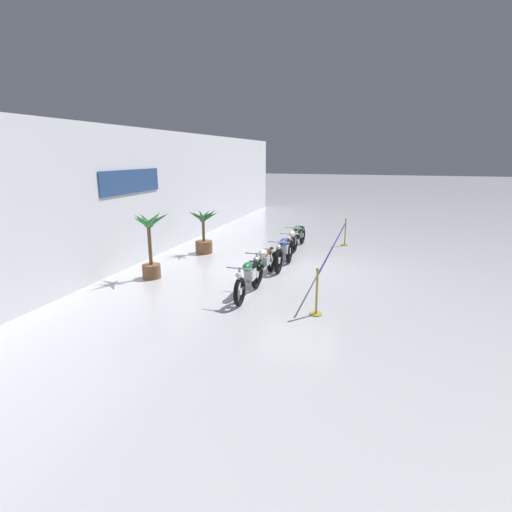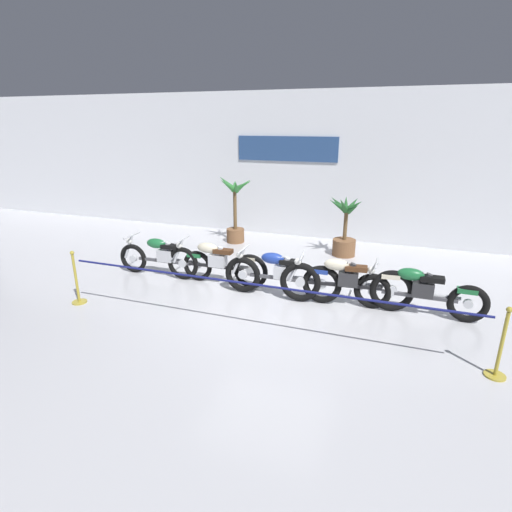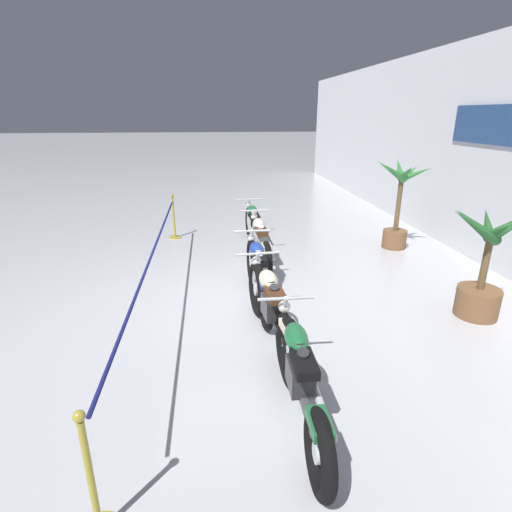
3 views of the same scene
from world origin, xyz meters
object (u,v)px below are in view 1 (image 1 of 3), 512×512
at_px(motorcycle_cream_3, 292,243).
at_px(motorcycle_green_0, 249,277).
at_px(potted_palm_left_of_row, 204,234).
at_px(potted_palm_right_of_row, 151,247).
at_px(stanchion_far_left, 330,258).
at_px(motorcycle_blue_2, 284,251).
at_px(motorcycle_cream_1, 264,263).
at_px(motorcycle_green_4, 298,236).
at_px(stanchion_mid_left, 345,236).

bearing_deg(motorcycle_cream_3, motorcycle_green_0, 176.89).
height_order(potted_palm_left_of_row, potted_palm_right_of_row, potted_palm_right_of_row).
relative_size(motorcycle_green_0, stanchion_far_left, 0.33).
distance_m(potted_palm_left_of_row, potted_palm_right_of_row, 3.14).
bearing_deg(stanchion_far_left, motorcycle_blue_2, 50.16).
distance_m(motorcycle_blue_2, potted_palm_right_of_row, 4.03).
height_order(motorcycle_cream_1, potted_palm_left_of_row, potted_palm_left_of_row).
bearing_deg(motorcycle_green_0, motorcycle_cream_3, -3.11).
bearing_deg(motorcycle_green_0, potted_palm_left_of_row, 38.27).
distance_m(motorcycle_cream_1, motorcycle_blue_2, 1.53).
height_order(motorcycle_cream_1, potted_palm_right_of_row, potted_palm_right_of_row).
height_order(motorcycle_green_4, potted_palm_left_of_row, potted_palm_left_of_row).
bearing_deg(potted_palm_left_of_row, motorcycle_green_0, -141.73).
bearing_deg(motorcycle_blue_2, motorcycle_green_4, 1.75).
xyz_separation_m(motorcycle_cream_3, potted_palm_right_of_row, (-3.55, 3.27, 0.41)).
bearing_deg(potted_palm_right_of_row, potted_palm_left_of_row, -3.55).
relative_size(potted_palm_right_of_row, stanchion_mid_left, 1.85).
height_order(motorcycle_cream_3, potted_palm_left_of_row, potted_palm_left_of_row).
distance_m(motorcycle_cream_3, potted_palm_right_of_row, 4.84).
bearing_deg(motorcycle_cream_3, motorcycle_green_4, 2.86).
bearing_deg(potted_palm_right_of_row, stanchion_mid_left, -39.70).
height_order(motorcycle_cream_1, motorcycle_blue_2, motorcycle_blue_2).
xyz_separation_m(motorcycle_green_0, motorcycle_cream_3, (4.04, -0.22, 0.03)).
relative_size(motorcycle_cream_1, motorcycle_green_4, 1.02).
relative_size(motorcycle_green_0, motorcycle_blue_2, 0.98).
bearing_deg(motorcycle_cream_1, motorcycle_blue_2, -8.18).
distance_m(motorcycle_cream_1, motorcycle_cream_3, 2.77).
distance_m(motorcycle_cream_3, potted_palm_left_of_row, 3.11).
bearing_deg(potted_palm_right_of_row, motorcycle_cream_1, -75.63).
relative_size(motorcycle_cream_3, potted_palm_right_of_row, 1.28).
bearing_deg(motorcycle_cream_3, stanchion_far_left, -148.29).
distance_m(motorcycle_cream_3, stanchion_far_left, 3.00).
distance_m(potted_palm_left_of_row, stanchion_mid_left, 5.38).
bearing_deg(stanchion_far_left, potted_palm_right_of_row, 101.71).
relative_size(motorcycle_cream_1, motorcycle_blue_2, 0.98).
bearing_deg(motorcycle_cream_3, stanchion_mid_left, -34.52).
bearing_deg(stanchion_mid_left, motorcycle_green_4, 120.97).
xyz_separation_m(potted_palm_right_of_row, stanchion_far_left, (1.00, -4.84, -0.20)).
xyz_separation_m(motorcycle_blue_2, motorcycle_cream_3, (1.24, 0.01, 0.01)).
distance_m(motorcycle_green_4, potted_palm_left_of_row, 3.47).
bearing_deg(motorcycle_green_4, stanchion_mid_left, -59.03).
bearing_deg(motorcycle_green_4, stanchion_far_left, -156.95).
height_order(motorcycle_cream_1, stanchion_mid_left, stanchion_mid_left).
relative_size(motorcycle_cream_1, potted_palm_right_of_row, 1.20).
xyz_separation_m(motorcycle_blue_2, motorcycle_green_4, (2.54, 0.08, -0.02)).
xyz_separation_m(motorcycle_green_0, stanchion_mid_left, (6.32, -1.79, -0.10)).
bearing_deg(motorcycle_cream_1, potted_palm_left_of_row, 50.77).
bearing_deg(motorcycle_green_0, motorcycle_green_4, -1.66).
xyz_separation_m(motorcycle_green_0, motorcycle_green_4, (5.34, -0.15, -0.01)).
bearing_deg(motorcycle_cream_1, stanchion_mid_left, -19.40).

